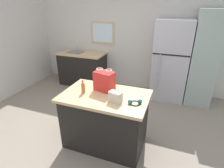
{
  "coord_description": "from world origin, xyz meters",
  "views": [
    {
      "loc": [
        1.2,
        -2.25,
        2.16
      ],
      "look_at": [
        0.27,
        0.26,
        0.95
      ],
      "focal_mm": 28.82,
      "sensor_mm": 36.0,
      "label": 1
    }
  ],
  "objects_px": {
    "small_box": "(115,97)",
    "ear_defenders": "(135,102)",
    "kitchen_island": "(105,119)",
    "refrigerator": "(171,61)",
    "tall_cabinet": "(204,60)",
    "shopping_bag": "(104,81)",
    "bottle": "(83,87)"
  },
  "relations": [
    {
      "from": "small_box",
      "to": "ear_defenders",
      "type": "height_order",
      "value": "small_box"
    },
    {
      "from": "kitchen_island",
      "to": "refrigerator",
      "type": "height_order",
      "value": "refrigerator"
    },
    {
      "from": "tall_cabinet",
      "to": "small_box",
      "type": "bearing_deg",
      "value": -120.21
    },
    {
      "from": "small_box",
      "to": "tall_cabinet",
      "type": "bearing_deg",
      "value": 59.79
    },
    {
      "from": "kitchen_island",
      "to": "ear_defenders",
      "type": "distance_m",
      "value": 0.68
    },
    {
      "from": "tall_cabinet",
      "to": "shopping_bag",
      "type": "relative_size",
      "value": 5.87
    },
    {
      "from": "refrigerator",
      "to": "ear_defenders",
      "type": "height_order",
      "value": "refrigerator"
    },
    {
      "from": "shopping_bag",
      "to": "small_box",
      "type": "height_order",
      "value": "shopping_bag"
    },
    {
      "from": "refrigerator",
      "to": "tall_cabinet",
      "type": "distance_m",
      "value": 0.69
    },
    {
      "from": "kitchen_island",
      "to": "ear_defenders",
      "type": "relative_size",
      "value": 6.53
    },
    {
      "from": "refrigerator",
      "to": "ear_defenders",
      "type": "relative_size",
      "value": 9.26
    },
    {
      "from": "tall_cabinet",
      "to": "shopping_bag",
      "type": "bearing_deg",
      "value": -129.36
    },
    {
      "from": "refrigerator",
      "to": "shopping_bag",
      "type": "distance_m",
      "value": 2.1
    },
    {
      "from": "kitchen_island",
      "to": "small_box",
      "type": "relative_size",
      "value": 7.33
    },
    {
      "from": "small_box",
      "to": "bottle",
      "type": "xyz_separation_m",
      "value": [
        -0.55,
        0.09,
        0.01
      ]
    },
    {
      "from": "small_box",
      "to": "ear_defenders",
      "type": "xyz_separation_m",
      "value": [
        0.27,
        0.05,
        -0.05
      ]
    },
    {
      "from": "refrigerator",
      "to": "ear_defenders",
      "type": "bearing_deg",
      "value": -98.53
    },
    {
      "from": "tall_cabinet",
      "to": "ear_defenders",
      "type": "distance_m",
      "value": 2.37
    },
    {
      "from": "shopping_bag",
      "to": "refrigerator",
      "type": "bearing_deg",
      "value": 65.32
    },
    {
      "from": "refrigerator",
      "to": "small_box",
      "type": "relative_size",
      "value": 10.41
    },
    {
      "from": "kitchen_island",
      "to": "tall_cabinet",
      "type": "height_order",
      "value": "tall_cabinet"
    },
    {
      "from": "kitchen_island",
      "to": "shopping_bag",
      "type": "bearing_deg",
      "value": 115.43
    },
    {
      "from": "refrigerator",
      "to": "tall_cabinet",
      "type": "height_order",
      "value": "tall_cabinet"
    },
    {
      "from": "refrigerator",
      "to": "small_box",
      "type": "distance_m",
      "value": 2.27
    },
    {
      "from": "tall_cabinet",
      "to": "small_box",
      "type": "distance_m",
      "value": 2.53
    },
    {
      "from": "bottle",
      "to": "ear_defenders",
      "type": "bearing_deg",
      "value": -3.1
    },
    {
      "from": "shopping_bag",
      "to": "bottle",
      "type": "bearing_deg",
      "value": -143.47
    },
    {
      "from": "refrigerator",
      "to": "shopping_bag",
      "type": "relative_size",
      "value": 5.27
    },
    {
      "from": "kitchen_island",
      "to": "bottle",
      "type": "bearing_deg",
      "value": -170.36
    },
    {
      "from": "tall_cabinet",
      "to": "ear_defenders",
      "type": "xyz_separation_m",
      "value": [
        -1.01,
        -2.14,
        -0.11
      ]
    },
    {
      "from": "small_box",
      "to": "shopping_bag",
      "type": "bearing_deg",
      "value": 134.51
    },
    {
      "from": "ear_defenders",
      "to": "shopping_bag",
      "type": "bearing_deg",
      "value": 156.24
    }
  ]
}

